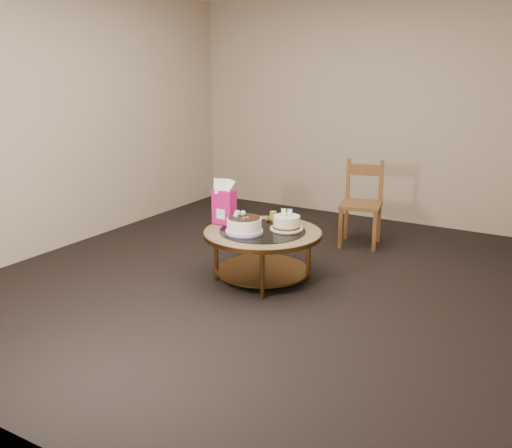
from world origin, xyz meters
The scene contains 8 objects.
ground centered at (0.00, 0.00, 0.00)m, with size 5.00×5.00×0.00m, color black.
room_walls centered at (0.00, 0.00, 1.54)m, with size 4.52×5.02×2.61m.
coffee_table centered at (0.00, 0.00, 0.38)m, with size 1.02×1.02×0.46m.
decorated_cake centered at (-0.10, -0.14, 0.52)m, with size 0.32×0.32×0.18m.
cream_cake centered at (0.16, 0.14, 0.51)m, with size 0.29×0.29×0.18m.
gift_bag centered at (-0.40, 0.02, 0.65)m, with size 0.20×0.15×0.39m.
pillar_candle centered at (-0.08, 0.33, 0.49)m, with size 0.13×0.13×0.09m.
dining_chair centered at (0.36, 1.42, 0.44)m, with size 0.48×0.48×0.87m.
Camera 1 is at (2.32, -4.04, 1.85)m, focal length 40.00 mm.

